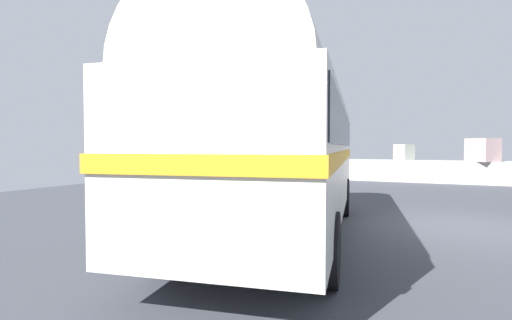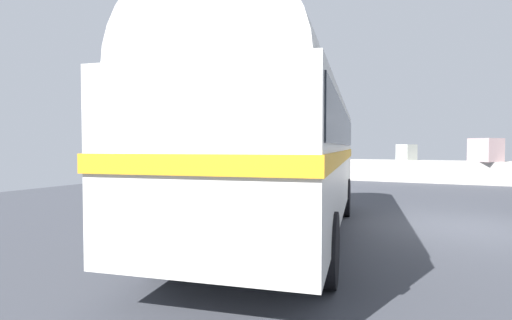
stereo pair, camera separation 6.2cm
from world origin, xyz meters
The scene contains 3 objects.
ground centered at (0.00, 0.00, 0.01)m, with size 32.00×26.00×0.02m.
breakwater centered at (-0.34, 11.81, 0.70)m, with size 31.36×2.19×2.37m.
vintage_coach centered at (-3.28, -2.49, 2.05)m, with size 3.96×8.88×3.70m.
Camera 2 is at (-0.41, -9.59, 1.79)m, focal length 27.14 mm.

